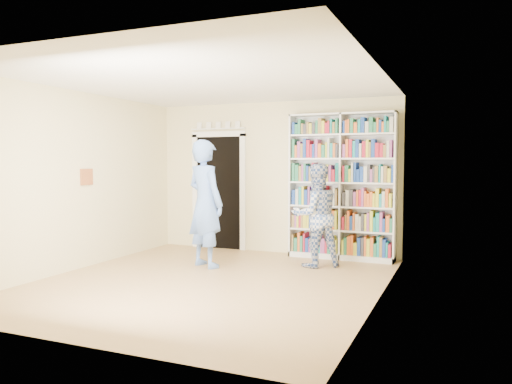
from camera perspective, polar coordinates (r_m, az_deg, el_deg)
floor at (r=6.88m, az=-5.40°, el=-10.26°), size 5.00×5.00×0.00m
ceiling at (r=6.77m, az=-5.54°, el=12.53°), size 5.00×5.00×0.00m
wall_back at (r=8.97m, az=2.07°, el=1.66°), size 4.50×0.00×4.50m
wall_left at (r=8.00m, az=-19.83°, el=1.24°), size 0.00×5.00×5.00m
wall_right at (r=5.97m, az=13.94°, el=0.66°), size 0.00×5.00×5.00m
bookshelf at (r=8.46m, az=9.77°, el=0.71°), size 1.77×0.33×2.44m
doorway at (r=9.40m, az=-4.26°, el=0.70°), size 1.10×0.08×2.43m
wall_art at (r=8.14m, az=-18.78°, el=1.65°), size 0.03×0.25×0.25m
man_blue at (r=7.77m, az=-5.80°, el=-1.33°), size 0.85×0.73×1.97m
man_plaid at (r=7.80m, az=6.86°, el=-2.66°), size 0.99×0.96×1.60m
paper_sheet at (r=7.60m, az=7.10°, el=-1.70°), size 0.18×0.10×0.28m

